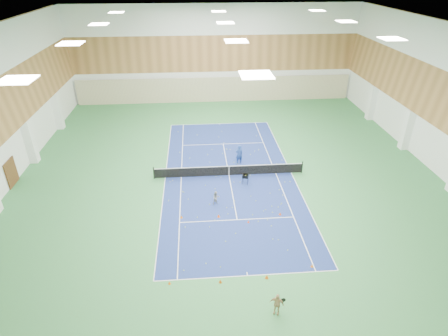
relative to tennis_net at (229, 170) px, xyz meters
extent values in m
plane|color=#33773F|center=(0.00, 0.00, -0.55)|extent=(40.00, 40.00, 0.00)
cube|color=navy|center=(0.00, 0.00, -0.55)|extent=(10.97, 23.77, 0.01)
cube|color=#C6B793|center=(0.00, 19.75, 1.05)|extent=(35.40, 0.16, 3.20)
cube|color=#593319|center=(-17.92, 0.00, 0.55)|extent=(0.08, 1.80, 2.20)
imported|color=#204294|center=(1.11, 2.18, 0.36)|extent=(0.74, 0.57, 1.82)
imported|color=gray|center=(-1.37, -4.25, 0.00)|extent=(0.65, 0.58, 1.11)
imported|color=tan|center=(1.14, -14.63, 0.12)|extent=(0.84, 0.60, 1.33)
cone|color=orange|center=(-3.99, -5.86, -0.44)|extent=(0.20, 0.20, 0.22)
cone|color=#FF580D|center=(-1.31, -5.97, -0.43)|extent=(0.22, 0.22, 0.25)
cone|color=#FC410D|center=(0.75, -6.78, -0.46)|extent=(0.17, 0.17, 0.19)
cone|color=#E34D0B|center=(3.19, -6.04, -0.44)|extent=(0.20, 0.20, 0.22)
cone|color=#D9580B|center=(-4.55, -12.15, -0.45)|extent=(0.18, 0.18, 0.20)
cone|color=orange|center=(-1.63, -12.27, -0.44)|extent=(0.19, 0.19, 0.21)
cone|color=#F65E0C|center=(1.10, -12.15, -0.43)|extent=(0.22, 0.22, 0.24)
cone|color=orange|center=(4.00, -11.46, -0.44)|extent=(0.19, 0.19, 0.21)
camera|label=1|loc=(-2.68, -27.93, 15.63)|focal=30.00mm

